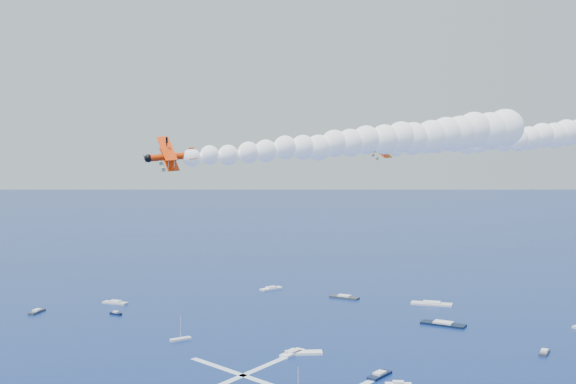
{
  "coord_description": "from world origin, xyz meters",
  "views": [
    {
      "loc": [
        -0.54,
        -82.68,
        58.58
      ],
      "look_at": [
        -7.68,
        23.22,
        51.97
      ],
      "focal_mm": 43.58,
      "sensor_mm": 36.0,
      "label": 1
    }
  ],
  "objects": [
    {
      "name": "smoke_trail_trail",
      "position": [
        3.03,
        20.55,
        59.58
      ],
      "size": [
        57.09,
        42.05,
        10.08
      ],
      "primitive_type": null,
      "rotation": [
        0.0,
        0.0,
        3.53
      ],
      "color": "white"
    },
    {
      "name": "smoke_trail_lead",
      "position": [
        33.36,
        45.66,
        60.54
      ],
      "size": [
        56.95,
        38.98,
        10.08
      ],
      "primitive_type": null,
      "rotation": [
        0.0,
        0.0,
        3.49
      ],
      "color": "white"
    },
    {
      "name": "biplane_trail",
      "position": [
        -22.64,
        10.16,
        57.49
      ],
      "size": [
        9.57,
        10.8,
        7.82
      ],
      "primitive_type": null,
      "rotation": [
        -0.43,
        0.07,
        3.53
      ],
      "color": "red"
    },
    {
      "name": "spectator_boats",
      "position": [
        2.45,
        119.45,
        0.35
      ],
      "size": [
        212.6,
        187.35,
        0.7
      ],
      "color": "black",
      "rests_on": "ground"
    },
    {
      "name": "biplane_lead",
      "position": [
        7.29,
        36.29,
        58.45
      ],
      "size": [
        8.59,
        9.82,
        6.75
      ],
      "primitive_type": null,
      "rotation": [
        -0.32,
        0.07,
        3.49
      ],
      "color": "#DC3C04"
    }
  ]
}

